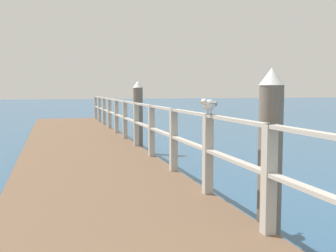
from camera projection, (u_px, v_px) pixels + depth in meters
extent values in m
cube|color=brown|center=(83.00, 157.00, 10.01)|extent=(2.82, 21.27, 0.44)
cube|color=#B2ADA3|center=(269.00, 179.00, 4.02)|extent=(0.12, 0.12, 1.10)
cube|color=#B2ADA3|center=(208.00, 154.00, 5.59)|extent=(0.12, 0.12, 1.10)
cube|color=#B2ADA3|center=(173.00, 140.00, 7.16)|extent=(0.12, 0.12, 1.10)
cube|color=#B2ADA3|center=(152.00, 131.00, 8.73)|extent=(0.12, 0.12, 1.10)
cube|color=#B2ADA3|center=(136.00, 124.00, 10.30)|extent=(0.12, 0.12, 1.10)
cube|color=#B2ADA3|center=(125.00, 120.00, 11.87)|extent=(0.12, 0.12, 1.10)
cube|color=#B2ADA3|center=(116.00, 116.00, 13.44)|extent=(0.12, 0.12, 1.10)
cube|color=#B2ADA3|center=(110.00, 113.00, 15.01)|extent=(0.12, 0.12, 1.10)
cube|color=#B2ADA3|center=(104.00, 111.00, 16.58)|extent=(0.12, 0.12, 1.10)
cube|color=#B2ADA3|center=(100.00, 109.00, 18.15)|extent=(0.12, 0.12, 1.10)
cube|color=#B2ADA3|center=(96.00, 108.00, 19.72)|extent=(0.12, 0.12, 1.10)
cube|color=#B2ADA3|center=(136.00, 103.00, 10.26)|extent=(0.10, 19.67, 0.04)
cube|color=#B2ADA3|center=(136.00, 122.00, 10.30)|extent=(0.10, 19.67, 0.04)
cylinder|color=#6B6056|center=(270.00, 168.00, 4.75)|extent=(0.28, 0.28, 1.92)
cone|color=white|center=(272.00, 76.00, 4.65)|extent=(0.29, 0.29, 0.20)
cylinder|color=#6B6056|center=(138.00, 121.00, 11.95)|extent=(0.28, 0.28, 1.92)
cone|color=white|center=(138.00, 84.00, 11.86)|extent=(0.29, 0.29, 0.20)
ellipsoid|color=white|center=(209.00, 105.00, 5.50)|extent=(0.29, 0.29, 0.15)
sphere|color=white|center=(204.00, 102.00, 5.34)|extent=(0.09, 0.09, 0.09)
cone|color=gold|center=(202.00, 102.00, 5.28)|extent=(0.05, 0.05, 0.02)
cone|color=#939399|center=(214.00, 104.00, 5.64)|extent=(0.11, 0.11, 0.07)
ellipsoid|color=#939399|center=(209.00, 103.00, 5.49)|extent=(0.28, 0.28, 0.04)
cylinder|color=tan|center=(211.00, 112.00, 5.50)|extent=(0.01, 0.01, 0.05)
cylinder|color=tan|center=(208.00, 112.00, 5.53)|extent=(0.01, 0.01, 0.05)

